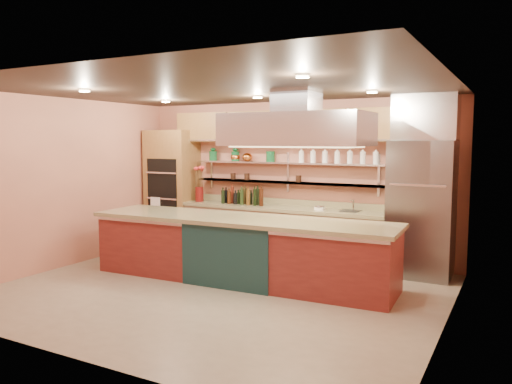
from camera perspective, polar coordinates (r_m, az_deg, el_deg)
The scene contains 21 objects.
floor at distance 7.15m, azimuth -4.43°, elevation -11.27°, with size 6.00×5.00×0.02m, color gray.
ceiling at distance 6.87m, azimuth -4.62°, elevation 11.73°, with size 6.00×5.00×0.02m, color black.
wall_back at distance 9.07m, azimuth 4.05°, elevation 1.46°, with size 6.00×0.04×2.80m, color tan.
wall_front at distance 4.97m, azimuth -20.31°, elevation -2.56°, with size 6.00×0.04×2.80m, color tan.
wall_left at distance 8.86m, azimuth -21.09°, elevation 0.97°, with size 0.04×5.00×2.80m, color tan.
wall_right at distance 5.83m, azimuth 21.12°, elevation -1.39°, with size 0.04×5.00×2.80m, color tan.
oven_stack at distance 10.08m, azimuth -9.54°, elevation 0.41°, with size 0.95×0.64×2.30m, color olive.
refrigerator at distance 8.07m, azimuth 18.36°, elevation -1.87°, with size 0.95×0.72×2.10m, color slate.
back_counter at distance 8.94m, azimuth 2.92°, elevation -4.64°, with size 3.84×0.64×0.93m, color #9D795E.
wall_shelf_lower at distance 8.97m, azimuth 3.42°, elevation 1.10°, with size 3.60×0.26×0.03m, color silver.
wall_shelf_upper at distance 8.95m, azimuth 3.43°, elevation 3.33°, with size 3.60×0.26×0.03m, color silver.
upper_cabinets at distance 8.88m, azimuth 3.61°, elevation 7.51°, with size 4.60×0.36×0.55m, color olive.
range_hood at distance 6.94m, azimuth 4.64°, elevation 7.12°, with size 2.00×1.00×0.45m, color silver.
ceiling_downlights at distance 7.04m, azimuth -3.72°, elevation 11.36°, with size 4.00×2.80×0.02m, color #FFE5A5.
island at distance 7.52m, azimuth -1.81°, elevation -6.54°, with size 4.60×1.00×0.96m, color maroon.
flower_vase at distance 9.67m, azimuth -6.49°, elevation -0.24°, with size 0.16×0.16×0.28m, color #5C0F0D.
oil_bottle_cluster at distance 9.15m, azimuth -1.49°, elevation -0.50°, with size 0.93×0.27×0.30m, color black.
kitchen_scale at distance 8.53m, azimuth 7.29°, elevation -1.73°, with size 0.16×0.12×0.09m, color white.
bar_faucet at distance 8.43m, azimuth 11.07°, elevation -1.50°, with size 0.03×0.03×0.20m, color silver.
copper_kettle at distance 9.31m, azimuth -1.00°, elevation 4.01°, with size 0.19×0.19×0.16m, color #CA6E2E.
green_canister at distance 9.08m, azimuth 1.67°, elevation 4.07°, with size 0.16×0.16×0.19m, color #104C25.
Camera 1 is at (3.70, -5.75, 2.10)m, focal length 35.00 mm.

